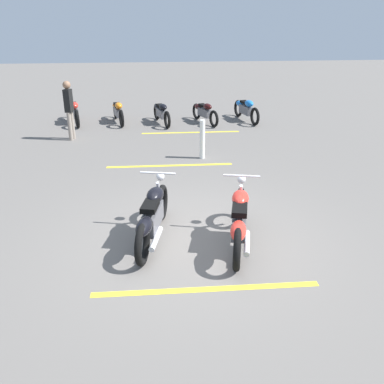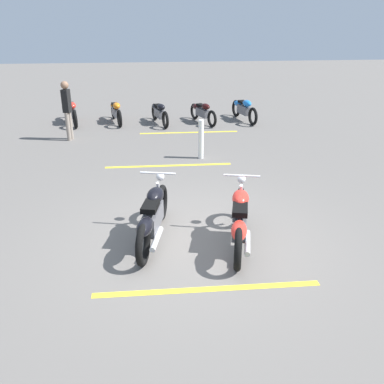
{
  "view_description": "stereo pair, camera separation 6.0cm",
  "coord_description": "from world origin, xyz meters",
  "px_view_note": "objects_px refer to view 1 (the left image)",
  "views": [
    {
      "loc": [
        -6.27,
        0.7,
        3.52
      ],
      "look_at": [
        0.52,
        0.0,
        0.65
      ],
      "focal_mm": 39.2,
      "sensor_mm": 36.0,
      "label": 1
    },
    {
      "loc": [
        -6.27,
        0.76,
        3.52
      ],
      "look_at": [
        0.52,
        0.0,
        0.65
      ],
      "focal_mm": 39.2,
      "sensor_mm": 36.0,
      "label": 2
    }
  ],
  "objects_px": {
    "motorcycle_dark_foreground": "(152,216)",
    "motorcycle_row_far_left": "(246,109)",
    "motorcycle_bright_foreground": "(239,220)",
    "motorcycle_row_left": "(204,112)",
    "motorcycle_row_center": "(161,112)",
    "bollard_post": "(202,139)",
    "motorcycle_row_right": "(118,111)",
    "motorcycle_row_far_right": "(74,111)",
    "bystander_near_row": "(69,107)"
  },
  "relations": [
    {
      "from": "motorcycle_row_center",
      "to": "motorcycle_row_right",
      "type": "xyz_separation_m",
      "value": [
        0.34,
        1.53,
        0.01
      ]
    },
    {
      "from": "motorcycle_bright_foreground",
      "to": "motorcycle_dark_foreground",
      "type": "relative_size",
      "value": 1.0
    },
    {
      "from": "motorcycle_dark_foreground",
      "to": "bystander_near_row",
      "type": "bearing_deg",
      "value": 32.79
    },
    {
      "from": "motorcycle_bright_foreground",
      "to": "motorcycle_row_left",
      "type": "relative_size",
      "value": 1.19
    },
    {
      "from": "motorcycle_row_center",
      "to": "motorcycle_row_right",
      "type": "height_order",
      "value": "motorcycle_row_right"
    },
    {
      "from": "motorcycle_dark_foreground",
      "to": "bollard_post",
      "type": "bearing_deg",
      "value": -4.55
    },
    {
      "from": "motorcycle_dark_foreground",
      "to": "motorcycle_row_left",
      "type": "xyz_separation_m",
      "value": [
        8.39,
        -1.96,
        -0.07
      ]
    },
    {
      "from": "motorcycle_row_left",
      "to": "motorcycle_row_right",
      "type": "bearing_deg",
      "value": -116.49
    },
    {
      "from": "motorcycle_bright_foreground",
      "to": "motorcycle_row_left",
      "type": "bearing_deg",
      "value": 9.99
    },
    {
      "from": "motorcycle_row_left",
      "to": "bystander_near_row",
      "type": "distance_m",
      "value": 4.72
    },
    {
      "from": "motorcycle_dark_foreground",
      "to": "motorcycle_row_center",
      "type": "height_order",
      "value": "motorcycle_dark_foreground"
    },
    {
      "from": "motorcycle_row_far_left",
      "to": "bollard_post",
      "type": "relative_size",
      "value": 1.97
    },
    {
      "from": "motorcycle_row_left",
      "to": "bollard_post",
      "type": "height_order",
      "value": "bollard_post"
    },
    {
      "from": "motorcycle_dark_foreground",
      "to": "motorcycle_row_far_right",
      "type": "relative_size",
      "value": 1.06
    },
    {
      "from": "motorcycle_row_far_left",
      "to": "motorcycle_row_left",
      "type": "height_order",
      "value": "motorcycle_row_far_left"
    },
    {
      "from": "motorcycle_row_left",
      "to": "motorcycle_row_right",
      "type": "height_order",
      "value": "motorcycle_row_right"
    },
    {
      "from": "motorcycle_dark_foreground",
      "to": "motorcycle_row_left",
      "type": "bearing_deg",
      "value": -0.11
    },
    {
      "from": "motorcycle_row_left",
      "to": "bollard_post",
      "type": "bearing_deg",
      "value": -27.74
    },
    {
      "from": "motorcycle_row_far_left",
      "to": "motorcycle_row_right",
      "type": "relative_size",
      "value": 1.04
    },
    {
      "from": "motorcycle_row_center",
      "to": "motorcycle_row_right",
      "type": "relative_size",
      "value": 0.98
    },
    {
      "from": "motorcycle_bright_foreground",
      "to": "motorcycle_row_left",
      "type": "xyz_separation_m",
      "value": [
        8.68,
        -0.55,
        -0.07
      ]
    },
    {
      "from": "motorcycle_row_center",
      "to": "motorcycle_bright_foreground",
      "type": "bearing_deg",
      "value": -7.15
    },
    {
      "from": "bystander_near_row",
      "to": "motorcycle_row_far_left",
      "type": "bearing_deg",
      "value": 34.08
    },
    {
      "from": "motorcycle_row_left",
      "to": "bollard_post",
      "type": "relative_size",
      "value": 1.77
    },
    {
      "from": "motorcycle_dark_foreground",
      "to": "motorcycle_row_center",
      "type": "xyz_separation_m",
      "value": [
        8.42,
        -0.44,
        -0.06
      ]
    },
    {
      "from": "motorcycle_row_left",
      "to": "motorcycle_row_far_right",
      "type": "distance_m",
      "value": 4.6
    },
    {
      "from": "motorcycle_row_center",
      "to": "bollard_post",
      "type": "bearing_deg",
      "value": -0.38
    },
    {
      "from": "motorcycle_dark_foreground",
      "to": "motorcycle_row_left",
      "type": "relative_size",
      "value": 1.19
    },
    {
      "from": "motorcycle_row_left",
      "to": "motorcycle_row_right",
      "type": "xyz_separation_m",
      "value": [
        0.37,
        3.05,
        0.02
      ]
    },
    {
      "from": "motorcycle_row_right",
      "to": "bollard_post",
      "type": "bearing_deg",
      "value": 17.39
    },
    {
      "from": "motorcycle_bright_foreground",
      "to": "motorcycle_dark_foreground",
      "type": "xyz_separation_m",
      "value": [
        0.28,
        1.41,
        0.0
      ]
    },
    {
      "from": "motorcycle_row_far_right",
      "to": "bystander_near_row",
      "type": "xyz_separation_m",
      "value": [
        -2.19,
        -0.24,
        0.55
      ]
    },
    {
      "from": "motorcycle_row_far_left",
      "to": "motorcycle_dark_foreground",
      "type": "bearing_deg",
      "value": -33.87
    },
    {
      "from": "motorcycle_row_right",
      "to": "bollard_post",
      "type": "xyz_separation_m",
      "value": [
        -4.4,
        -2.47,
        0.11
      ]
    },
    {
      "from": "motorcycle_bright_foreground",
      "to": "motorcycle_row_left",
      "type": "distance_m",
      "value": 8.7
    },
    {
      "from": "motorcycle_row_far_right",
      "to": "bystander_near_row",
      "type": "distance_m",
      "value": 2.27
    },
    {
      "from": "bollard_post",
      "to": "motorcycle_row_far_left",
      "type": "bearing_deg",
      "value": -26.67
    },
    {
      "from": "motorcycle_dark_foreground",
      "to": "motorcycle_row_far_left",
      "type": "xyz_separation_m",
      "value": [
        8.57,
        -3.5,
        -0.04
      ]
    },
    {
      "from": "motorcycle_dark_foreground",
      "to": "motorcycle_row_far_left",
      "type": "distance_m",
      "value": 9.26
    },
    {
      "from": "motorcycle_bright_foreground",
      "to": "motorcycle_row_far_left",
      "type": "distance_m",
      "value": 9.1
    },
    {
      "from": "motorcycle_dark_foreground",
      "to": "motorcycle_row_far_left",
      "type": "bearing_deg",
      "value": -9.14
    },
    {
      "from": "motorcycle_dark_foreground",
      "to": "motorcycle_row_left",
      "type": "distance_m",
      "value": 8.62
    },
    {
      "from": "motorcycle_row_center",
      "to": "motorcycle_row_far_right",
      "type": "xyz_separation_m",
      "value": [
        0.39,
        3.06,
        0.03
      ]
    },
    {
      "from": "motorcycle_row_center",
      "to": "bystander_near_row",
      "type": "xyz_separation_m",
      "value": [
        -1.8,
        2.82,
        0.58
      ]
    },
    {
      "from": "motorcycle_dark_foreground",
      "to": "motorcycle_bright_foreground",
      "type": "bearing_deg",
      "value": -88.32
    },
    {
      "from": "motorcycle_row_far_left",
      "to": "motorcycle_row_center",
      "type": "distance_m",
      "value": 3.06
    },
    {
      "from": "motorcycle_bright_foreground",
      "to": "motorcycle_row_right",
      "type": "relative_size",
      "value": 1.11
    },
    {
      "from": "motorcycle_row_left",
      "to": "motorcycle_row_far_left",
      "type": "bearing_deg",
      "value": 77.11
    },
    {
      "from": "motorcycle_bright_foreground",
      "to": "motorcycle_row_center",
      "type": "bearing_deg",
      "value": 20.0
    },
    {
      "from": "motorcycle_dark_foreground",
      "to": "motorcycle_row_right",
      "type": "relative_size",
      "value": 1.11
    }
  ]
}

